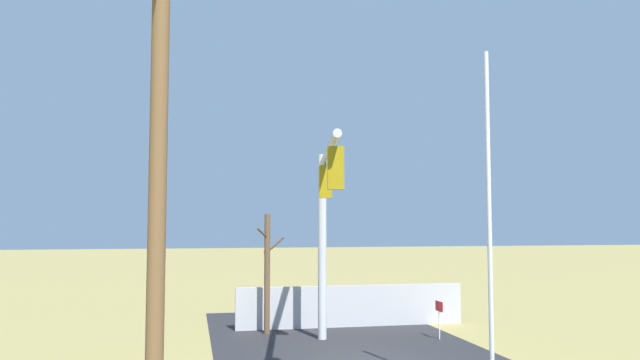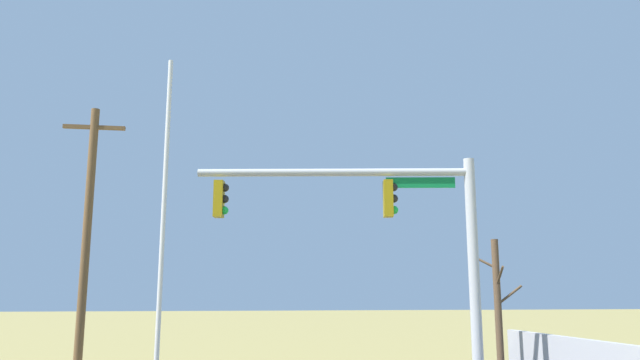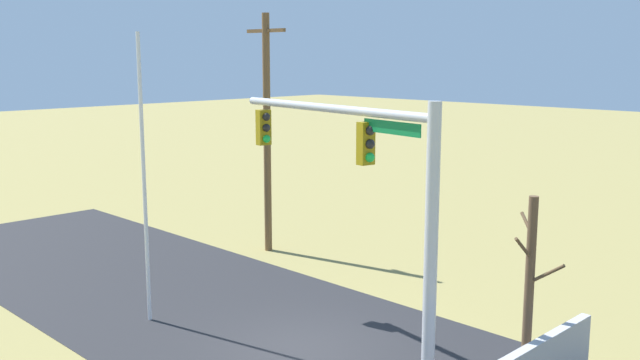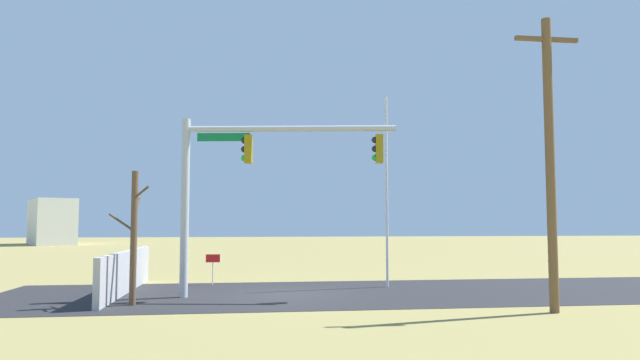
{
  "view_description": "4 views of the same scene",
  "coord_description": "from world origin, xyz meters",
  "px_view_note": "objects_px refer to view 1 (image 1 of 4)",
  "views": [
    {
      "loc": [
        -16.17,
        4.63,
        3.72
      ],
      "look_at": [
        -0.86,
        1.42,
        4.86
      ],
      "focal_mm": 34.29,
      "sensor_mm": 36.0,
      "label": 1
    },
    {
      "loc": [
        -2.71,
        -14.29,
        2.53
      ],
      "look_at": [
        -0.53,
        0.37,
        5.33
      ],
      "focal_mm": 33.9,
      "sensor_mm": 36.0,
      "label": 2
    },
    {
      "loc": [
        11.78,
        -11.06,
        6.89
      ],
      "look_at": [
        0.32,
        0.35,
        4.07
      ],
      "focal_mm": 39.95,
      "sensor_mm": 36.0,
      "label": 3
    },
    {
      "loc": [
        1.5,
        20.08,
        2.49
      ],
      "look_at": [
        -1.1,
        0.96,
        3.94
      ],
      "focal_mm": 31.97,
      "sensor_mm": 36.0,
      "label": 4
    }
  ],
  "objects_px": {
    "utility_pole": "(158,182)",
    "bare_tree": "(267,272)",
    "signal_mast": "(325,206)",
    "open_sign": "(439,311)",
    "flagpole": "(489,223)"
  },
  "relations": [
    {
      "from": "utility_pole",
      "to": "bare_tree",
      "type": "distance_m",
      "value": 12.46
    },
    {
      "from": "signal_mast",
      "to": "utility_pole",
      "type": "relative_size",
      "value": 0.86
    },
    {
      "from": "bare_tree",
      "to": "open_sign",
      "type": "height_order",
      "value": "bare_tree"
    },
    {
      "from": "flagpole",
      "to": "utility_pole",
      "type": "xyz_separation_m",
      "value": [
        -3.01,
        6.74,
        0.59
      ]
    },
    {
      "from": "open_sign",
      "to": "utility_pole",
      "type": "bearing_deg",
      "value": 139.31
    },
    {
      "from": "bare_tree",
      "to": "open_sign",
      "type": "distance_m",
      "value": 5.88
    },
    {
      "from": "utility_pole",
      "to": "open_sign",
      "type": "height_order",
      "value": "utility_pole"
    },
    {
      "from": "signal_mast",
      "to": "open_sign",
      "type": "bearing_deg",
      "value": -73.16
    },
    {
      "from": "flagpole",
      "to": "utility_pole",
      "type": "height_order",
      "value": "utility_pole"
    },
    {
      "from": "signal_mast",
      "to": "flagpole",
      "type": "bearing_deg",
      "value": -156.58
    },
    {
      "from": "utility_pole",
      "to": "open_sign",
      "type": "relative_size",
      "value": 6.84
    },
    {
      "from": "utility_pole",
      "to": "bare_tree",
      "type": "bearing_deg",
      "value": -14.33
    },
    {
      "from": "open_sign",
      "to": "flagpole",
      "type": "bearing_deg",
      "value": 166.21
    },
    {
      "from": "utility_pole",
      "to": "open_sign",
      "type": "bearing_deg",
      "value": -40.69
    },
    {
      "from": "signal_mast",
      "to": "utility_pole",
      "type": "bearing_deg",
      "value": 153.03
    }
  ]
}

